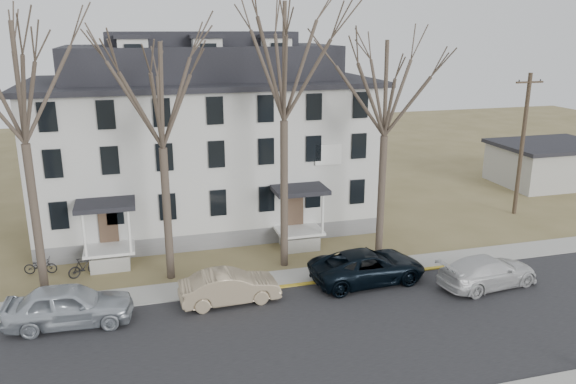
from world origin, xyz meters
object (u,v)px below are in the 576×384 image
object	(u,v)px
tree_mid_right	(387,82)
car_silver	(69,306)
car_navy	(368,267)
bicycle_left	(41,267)
bicycle_right	(84,267)
tree_far_left	(16,74)
tree_center	(284,53)
tree_mid_left	(159,88)
boarding_house	(205,141)
car_tan	(230,288)
car_white	(488,272)
utility_pole_far	(522,143)

from	to	relation	value
tree_mid_right	car_silver	bearing A→B (deg)	-166.94
car_navy	bicycle_left	size ratio (longest dim) A/B	3.53
bicycle_right	tree_far_left	bearing A→B (deg)	98.05
tree_center	tree_mid_left	bearing A→B (deg)	180.00
boarding_house	car_silver	xyz separation A→B (m)	(-7.48, -11.86, -4.48)
tree_far_left	car_tan	distance (m)	13.25
boarding_house	tree_mid_left	bearing A→B (deg)	-110.20
tree_mid_left	car_silver	size ratio (longest dim) A/B	2.42
boarding_house	tree_mid_left	world-z (taller)	tree_mid_left
boarding_house	car_navy	size ratio (longest dim) A/B	3.58
car_silver	bicycle_right	bearing A→B (deg)	0.72
car_navy	car_white	bearing A→B (deg)	-113.79
tree_far_left	car_navy	size ratio (longest dim) A/B	2.36
boarding_house	bicycle_left	xyz separation A→B (m)	(-9.46, -5.99, -4.95)
tree_far_left	car_tan	bearing A→B (deg)	-22.57
boarding_house	tree_far_left	xyz separation A→B (m)	(-9.00, -8.15, 4.96)
bicycle_right	car_silver	bearing A→B (deg)	148.95
car_navy	tree_center	bearing A→B (deg)	44.28
car_white	bicycle_left	world-z (taller)	car_white
car_tan	tree_mid_right	bearing A→B (deg)	-71.31
car_navy	tree_mid_left	bearing A→B (deg)	68.07
boarding_house	car_tan	world-z (taller)	boarding_house
tree_far_left	utility_pole_far	size ratio (longest dim) A/B	1.44
tree_mid_left	bicycle_right	xyz separation A→B (m)	(-4.26, 1.29, -9.09)
utility_pole_far	bicycle_left	distance (m)	30.36
car_tan	car_navy	size ratio (longest dim) A/B	0.79
tree_mid_right	car_tan	bearing A→B (deg)	-158.80
car_navy	bicycle_left	world-z (taller)	car_navy
tree_mid_left	bicycle_right	bearing A→B (deg)	163.17
tree_mid_right	car_white	world-z (taller)	tree_mid_right
boarding_house	utility_pole_far	distance (m)	20.88
tree_mid_right	car_navy	bearing A→B (deg)	-122.77
tree_far_left	car_silver	world-z (taller)	tree_far_left
car_navy	tree_mid_right	bearing A→B (deg)	-36.32
tree_mid_left	car_white	bearing A→B (deg)	-19.06
boarding_house	car_white	distance (m)	18.51
car_navy	car_white	distance (m)	5.86
boarding_house	car_navy	xyz separation A→B (m)	(6.47, -11.30, -4.57)
tree_mid_right	car_silver	xyz separation A→B (m)	(-15.98, -3.71, -8.70)
tree_mid_right	car_tan	world-z (taller)	tree_mid_right
tree_center	car_silver	xyz separation A→B (m)	(-10.48, -3.71, -10.19)
tree_center	tree_mid_right	distance (m)	5.70
tree_center	car_tan	size ratio (longest dim) A/B	3.20
utility_pole_far	car_silver	size ratio (longest dim) A/B	1.80
boarding_house	utility_pole_far	size ratio (longest dim) A/B	2.19
tree_far_left	utility_pole_far	bearing A→B (deg)	8.10
bicycle_left	tree_center	bearing A→B (deg)	-91.51
tree_mid_right	car_navy	xyz separation A→B (m)	(-2.03, -3.15, -8.79)
car_tan	bicycle_left	bearing A→B (deg)	54.99
tree_mid_left	tree_mid_right	xyz separation A→B (m)	(11.50, 0.00, 0.00)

